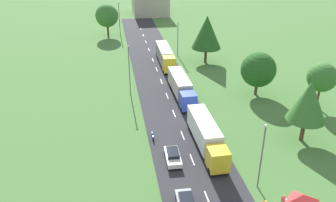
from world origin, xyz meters
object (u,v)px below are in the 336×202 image
(truck_second, at_px, (181,87))
(tree_ash, at_px, (322,77))
(tree_maple, at_px, (107,16))
(motorcycle_courier, at_px, (153,136))
(truck_lead, at_px, (206,135))
(lamppost_third, at_px, (178,37))
(lamppost_fourth, at_px, (119,16))
(lamppost_lead, at_px, (262,153))
(tree_oak, at_px, (258,70))
(tree_elm, at_px, (309,101))
(person_lead, at_px, (283,201))
(tree_pine, at_px, (207,32))
(lamppost_second, at_px, (129,68))
(truck_third, at_px, (165,55))
(distant_building, at_px, (150,0))
(car_second, at_px, (173,156))

(truck_second, xyz_separation_m, tree_ash, (21.60, -7.41, 3.25))
(tree_maple, bearing_deg, motorcycle_courier, -84.50)
(truck_lead, height_order, motorcycle_courier, truck_lead)
(lamppost_third, distance_m, tree_maple, 25.23)
(lamppost_fourth, relative_size, tree_ash, 1.18)
(lamppost_lead, distance_m, tree_oak, 25.86)
(truck_lead, height_order, lamppost_fourth, lamppost_fourth)
(truck_lead, height_order, lamppost_lead, lamppost_lead)
(truck_lead, height_order, tree_elm, tree_elm)
(tree_maple, xyz_separation_m, tree_ash, (33.59, -49.62, -0.31))
(truck_second, height_order, lamppost_third, lamppost_third)
(person_lead, bearing_deg, tree_pine, 85.24)
(tree_pine, bearing_deg, lamppost_second, -141.46)
(lamppost_second, height_order, tree_maple, lamppost_second)
(truck_lead, bearing_deg, truck_third, 90.31)
(lamppost_fourth, bearing_deg, person_lead, -79.09)
(truck_third, bearing_deg, tree_maple, 115.17)
(truck_second, relative_size, person_lead, 7.50)
(tree_pine, bearing_deg, tree_oak, -75.90)
(lamppost_third, bearing_deg, tree_pine, -47.18)
(truck_lead, bearing_deg, lamppost_third, 84.51)
(tree_pine, relative_size, distant_building, 0.77)
(motorcycle_courier, distance_m, tree_maple, 55.47)
(truck_lead, bearing_deg, tree_pine, 74.92)
(person_lead, distance_m, lamppost_fourth, 73.44)
(lamppost_third, relative_size, tree_ash, 1.03)
(lamppost_second, height_order, tree_elm, lamppost_second)
(car_second, height_order, tree_ash, tree_ash)
(truck_second, relative_size, tree_elm, 1.39)
(truck_second, relative_size, lamppost_fourth, 1.38)
(tree_elm, xyz_separation_m, tree_ash, (7.68, 9.08, -0.79))
(person_lead, height_order, lamppost_third, lamppost_third)
(distant_building, bearing_deg, tree_pine, -83.36)
(truck_second, relative_size, lamppost_lead, 1.52)
(lamppost_second, height_order, lamppost_fourth, lamppost_second)
(truck_second, height_order, tree_elm, tree_elm)
(lamppost_second, xyz_separation_m, distant_building, (11.72, 65.77, -0.42))
(tree_oak, bearing_deg, lamppost_second, 170.38)
(car_second, xyz_separation_m, tree_elm, (18.77, 1.94, 5.34))
(car_second, height_order, tree_oak, tree_oak)
(lamppost_third, height_order, tree_maple, tree_maple)
(lamppost_fourth, distance_m, tree_pine, 31.96)
(tree_elm, bearing_deg, distant_building, 97.30)
(truck_third, bearing_deg, lamppost_fourth, 107.77)
(person_lead, height_order, tree_oak, tree_oak)
(truck_second, xyz_separation_m, lamppost_third, (3.81, 22.57, 2.38))
(person_lead, distance_m, lamppost_lead, 5.33)
(lamppost_third, xyz_separation_m, tree_elm, (10.11, -39.05, 1.65))
(lamppost_third, xyz_separation_m, tree_oak, (9.71, -23.51, 0.25))
(lamppost_fourth, xyz_separation_m, tree_oak, (22.15, -44.47, -0.33))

